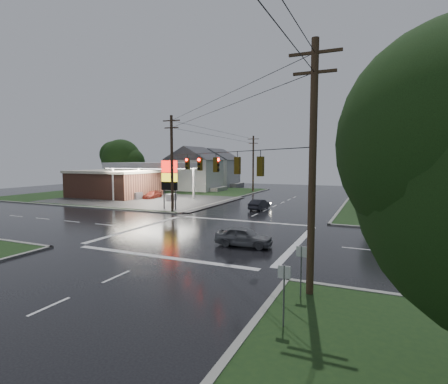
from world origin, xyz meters
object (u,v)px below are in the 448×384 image
at_px(tree_nw_behind, 122,159).
at_px(car_pump, 152,195).
at_px(utility_pole_se, 313,165).
at_px(utility_pole_n, 253,163).
at_px(utility_pole_nw, 172,162).
at_px(gas_station, 120,181).
at_px(car_crossing, 244,236).
at_px(tree_ne_near, 397,163).
at_px(car_north, 259,204).
at_px(tree_ne_far, 416,159).
at_px(pylon_sign, 169,177).
at_px(house_far, 216,167).
at_px(house_near, 195,168).

height_order(tree_nw_behind, car_pump, tree_nw_behind).
bearing_deg(utility_pole_se, utility_pole_n, 111.80).
bearing_deg(utility_pole_se, utility_pole_nw, 135.00).
bearing_deg(utility_pole_nw, gas_station, 147.77).
bearing_deg(car_crossing, tree_ne_near, -25.91).
relative_size(utility_pole_se, utility_pole_n, 1.05).
xyz_separation_m(gas_station, car_north, (24.88, -4.61, -1.92)).
height_order(tree_ne_far, car_north, tree_ne_far).
bearing_deg(tree_ne_far, utility_pole_n, 171.45).
bearing_deg(tree_ne_far, pylon_sign, -139.65).
xyz_separation_m(pylon_sign, house_far, (-11.45, 37.50, 0.39)).
relative_size(house_far, car_north, 2.88).
relative_size(pylon_sign, tree_ne_near, 0.67).
bearing_deg(house_far, utility_pole_nw, -72.08).
relative_size(gas_station, tree_nw_behind, 2.62).
bearing_deg(car_crossing, utility_pole_n, 15.33).
height_order(utility_pole_nw, house_far, utility_pole_nw).
height_order(pylon_sign, tree_ne_far, tree_ne_far).
xyz_separation_m(house_near, tree_ne_near, (35.09, -14.01, 1.16)).
distance_m(utility_pole_n, car_north, 24.98).
xyz_separation_m(utility_pole_nw, car_north, (8.70, 5.59, -5.09)).
distance_m(car_north, car_pump, 19.54).
xyz_separation_m(tree_nw_behind, car_crossing, (37.58, -32.39, -5.50)).
bearing_deg(utility_pole_n, car_north, -69.21).
bearing_deg(utility_pole_n, pylon_sign, -92.08).
bearing_deg(house_near, car_north, -46.06).
xyz_separation_m(utility_pole_se, car_north, (-10.30, 24.59, -5.09)).
bearing_deg(tree_ne_near, car_crossing, -113.09).
relative_size(gas_station, car_pump, 6.53).
relative_size(utility_pole_n, car_north, 2.74).
bearing_deg(gas_station, pylon_sign, -31.22).
height_order(pylon_sign, car_north, pylon_sign).
relative_size(house_far, tree_nw_behind, 1.10).
bearing_deg(utility_pole_nw, car_pump, 134.25).
height_order(pylon_sign, tree_ne_near, tree_ne_near).
xyz_separation_m(house_far, tree_ne_far, (39.10, -14.01, 1.77)).
height_order(utility_pole_nw, tree_ne_far, utility_pole_nw).
relative_size(tree_ne_near, car_north, 2.34).
bearing_deg(utility_pole_nw, house_far, 107.92).
xyz_separation_m(tree_ne_far, car_north, (-17.95, -18.90, -5.55)).
distance_m(utility_pole_n, tree_ne_far, 26.96).
relative_size(pylon_sign, house_near, 0.54).
distance_m(pylon_sign, house_near, 27.56).
distance_m(pylon_sign, house_far, 39.21).
bearing_deg(tree_ne_near, house_far, 144.23).
distance_m(tree_ne_far, car_crossing, 39.17).
distance_m(utility_pole_n, house_far, 16.00).
bearing_deg(car_north, tree_ne_near, -150.53).
height_order(pylon_sign, utility_pole_se, utility_pole_se).
xyz_separation_m(utility_pole_n, car_pump, (-10.22, -18.01, -4.89)).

